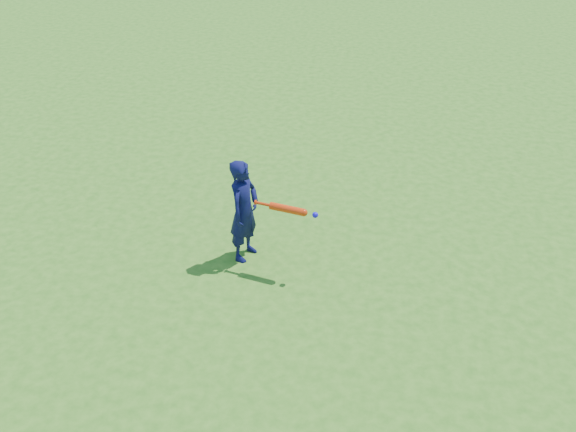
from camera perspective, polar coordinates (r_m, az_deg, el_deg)
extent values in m
plane|color=#306B19|center=(7.40, -0.67, -1.85)|extent=(80.00, 80.00, 0.00)
imported|color=#0D0F40|center=(6.79, -3.92, 0.48)|extent=(0.40, 0.49, 1.17)
cylinder|color=red|center=(6.61, -2.90, 1.22)|extent=(0.02, 0.05, 0.05)
cylinder|color=red|center=(6.58, -2.21, 1.07)|extent=(0.18, 0.07, 0.03)
cylinder|color=red|center=(6.50, -0.10, 0.63)|extent=(0.37, 0.16, 0.08)
sphere|color=red|center=(6.44, 1.42, 0.31)|extent=(0.08, 0.08, 0.08)
sphere|color=#190DE4|center=(6.41, 2.44, 0.09)|extent=(0.06, 0.06, 0.06)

